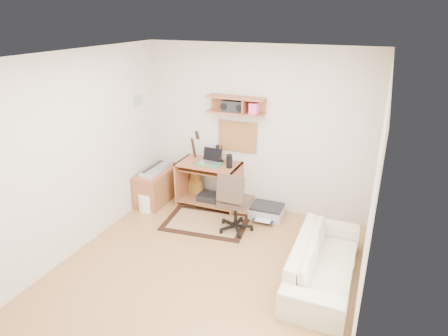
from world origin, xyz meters
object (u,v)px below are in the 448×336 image
at_px(task_chair, 236,201).
at_px(printer, 267,212).
at_px(desk, 209,184).
at_px(cabinet, 157,186).
at_px(sofa, 324,255).

distance_m(task_chair, printer, 0.75).
relative_size(desk, cabinet, 1.11).
bearing_deg(task_chair, sofa, -24.59).
bearing_deg(sofa, cabinet, 69.64).
bearing_deg(cabinet, sofa, -20.36).
bearing_deg(cabinet, desk, 11.16).
height_order(desk, printer, desk).
height_order(desk, sofa, desk).
height_order(cabinet, sofa, sofa).
bearing_deg(desk, task_chair, -40.43).
relative_size(desk, task_chair, 1.04).
height_order(desk, task_chair, task_chair).
xyz_separation_m(desk, cabinet, (-0.89, -0.18, -0.10)).
relative_size(task_chair, sofa, 0.54).
relative_size(task_chair, cabinet, 1.06).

